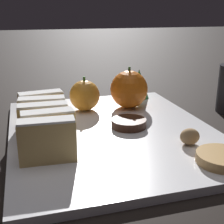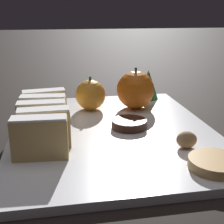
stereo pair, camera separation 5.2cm
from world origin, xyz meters
name	(u,v)px [view 1 (the left image)]	position (x,y,z in m)	size (l,w,h in m)	color
ground_plane	(112,135)	(0.00, 0.00, 0.00)	(6.00, 6.00, 0.00)	black
serving_platter	(112,132)	(0.00, 0.00, 0.01)	(0.34, 0.41, 0.01)	white
stollen_slice_front	(47,141)	(-0.11, -0.09, 0.04)	(0.08, 0.03, 0.06)	tan
stollen_slice_second	(49,130)	(-0.11, -0.05, 0.04)	(0.08, 0.03, 0.06)	tan
stollen_slice_third	(44,122)	(-0.11, -0.02, 0.04)	(0.08, 0.03, 0.06)	tan
stollen_slice_fourth	(43,115)	(-0.11, 0.02, 0.04)	(0.08, 0.03, 0.06)	tan
stollen_slice_fifth	(42,108)	(-0.11, 0.06, 0.04)	(0.08, 0.03, 0.06)	tan
orange_near	(85,95)	(-0.02, 0.12, 0.04)	(0.06, 0.06, 0.07)	orange
orange_far	(129,89)	(0.07, 0.11, 0.05)	(0.08, 0.08, 0.08)	orange
walnut	(190,136)	(0.09, -0.09, 0.02)	(0.03, 0.02, 0.02)	#9E7A51
chocolate_cookie	(129,124)	(0.03, 0.00, 0.02)	(0.06, 0.06, 0.01)	#381E14
gingerbread_cookie	(222,158)	(0.11, -0.16, 0.02)	(0.07, 0.07, 0.01)	tan
evergreen_sprig	(139,84)	(0.11, 0.17, 0.04)	(0.05, 0.05, 0.07)	#2D7538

